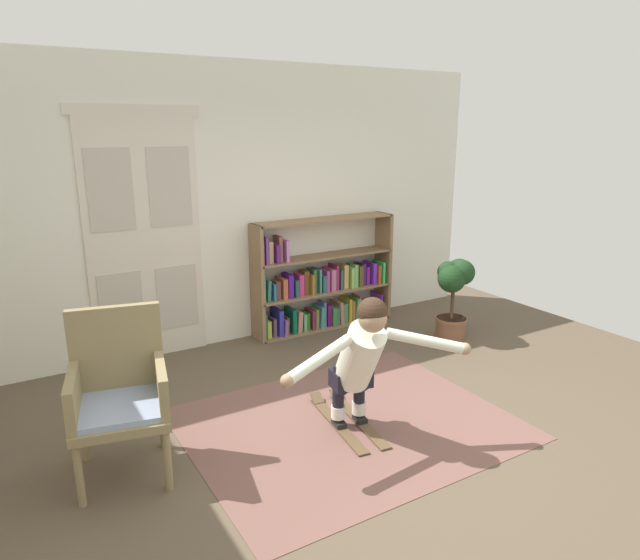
{
  "coord_description": "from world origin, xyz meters",
  "views": [
    {
      "loc": [
        -2.31,
        -2.9,
        2.26
      ],
      "look_at": [
        -0.04,
        0.88,
        1.05
      ],
      "focal_mm": 31.62,
      "sensor_mm": 36.0,
      "label": 1
    }
  ],
  "objects_px": {
    "wicker_chair": "(119,390)",
    "person_skier": "(361,355)",
    "potted_plant": "(454,288)",
    "skis_pair": "(347,420)",
    "bookshelf": "(322,286)"
  },
  "relations": [
    {
      "from": "bookshelf",
      "to": "person_skier",
      "type": "relative_size",
      "value": 1.19
    },
    {
      "from": "potted_plant",
      "to": "skis_pair",
      "type": "xyz_separation_m",
      "value": [
        -2.0,
        -0.93,
        -0.55
      ]
    },
    {
      "from": "wicker_chair",
      "to": "potted_plant",
      "type": "xyz_separation_m",
      "value": [
        3.63,
        0.67,
        -0.01
      ]
    },
    {
      "from": "wicker_chair",
      "to": "person_skier",
      "type": "bearing_deg",
      "value": -16.84
    },
    {
      "from": "bookshelf",
      "to": "person_skier",
      "type": "xyz_separation_m",
      "value": [
        -1.0,
        -2.2,
        0.17
      ]
    },
    {
      "from": "wicker_chair",
      "to": "person_skier",
      "type": "distance_m",
      "value": 1.67
    },
    {
      "from": "skis_pair",
      "to": "wicker_chair",
      "type": "bearing_deg",
      "value": 170.93
    },
    {
      "from": "bookshelf",
      "to": "skis_pair",
      "type": "height_order",
      "value": "bookshelf"
    },
    {
      "from": "potted_plant",
      "to": "skis_pair",
      "type": "relative_size",
      "value": 0.93
    },
    {
      "from": "bookshelf",
      "to": "wicker_chair",
      "type": "height_order",
      "value": "bookshelf"
    },
    {
      "from": "bookshelf",
      "to": "potted_plant",
      "type": "distance_m",
      "value": 1.48
    },
    {
      "from": "potted_plant",
      "to": "person_skier",
      "type": "distance_m",
      "value": 2.34
    },
    {
      "from": "person_skier",
      "to": "wicker_chair",
      "type": "bearing_deg",
      "value": 163.16
    },
    {
      "from": "potted_plant",
      "to": "skis_pair",
      "type": "bearing_deg",
      "value": -155.1
    },
    {
      "from": "potted_plant",
      "to": "person_skier",
      "type": "xyz_separation_m",
      "value": [
        -2.03,
        -1.15,
        0.09
      ]
    }
  ]
}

